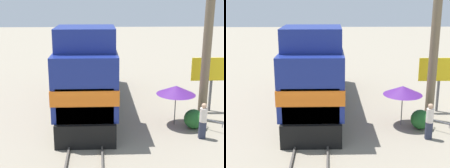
# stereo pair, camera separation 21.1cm
# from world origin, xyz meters

# --- Properties ---
(ground_plane) EXTENTS (120.00, 120.00, 0.00)m
(ground_plane) POSITION_xyz_m (0.00, 0.00, 0.00)
(ground_plane) COLOR gray
(rail_near) EXTENTS (0.08, 38.17, 0.15)m
(rail_near) POSITION_xyz_m (-0.72, 0.00, 0.07)
(rail_near) COLOR #4C4742
(rail_near) RESTS_ON ground_plane
(rail_far) EXTENTS (0.08, 38.17, 0.15)m
(rail_far) POSITION_xyz_m (0.72, 0.00, 0.07)
(rail_far) COLOR #4C4742
(rail_far) RESTS_ON ground_plane
(locomotive) EXTENTS (2.99, 12.24, 5.12)m
(locomotive) POSITION_xyz_m (0.00, 4.33, 2.17)
(locomotive) COLOR black
(locomotive) RESTS_ON ground_plane
(utility_pole) EXTENTS (1.80, 0.46, 10.32)m
(utility_pole) POSITION_xyz_m (6.21, 1.91, 5.21)
(utility_pole) COLOR #726047
(utility_pole) RESTS_ON ground_plane
(vendor_umbrella) EXTENTS (2.00, 2.00, 2.11)m
(vendor_umbrella) POSITION_xyz_m (4.56, 1.29, 1.88)
(vendor_umbrella) COLOR #4C4C4C
(vendor_umbrella) RESTS_ON ground_plane
(billboard_sign) EXTENTS (2.40, 0.12, 3.18)m
(billboard_sign) POSITION_xyz_m (7.09, 3.26, 2.36)
(billboard_sign) COLOR #595959
(billboard_sign) RESTS_ON ground_plane
(shrub_cluster) EXTENTS (0.99, 0.99, 0.99)m
(shrub_cluster) POSITION_xyz_m (5.41, 0.75, 0.50)
(shrub_cluster) COLOR #236028
(shrub_cluster) RESTS_ON ground_plane
(person_bystander) EXTENTS (0.34, 0.34, 1.75)m
(person_bystander) POSITION_xyz_m (5.46, -0.46, 0.95)
(person_bystander) COLOR #2D3347
(person_bystander) RESTS_ON ground_plane
(bicycle) EXTENTS (1.61, 1.56, 0.68)m
(bicycle) POSITION_xyz_m (6.42, 0.20, 0.35)
(bicycle) COLOR black
(bicycle) RESTS_ON ground_plane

